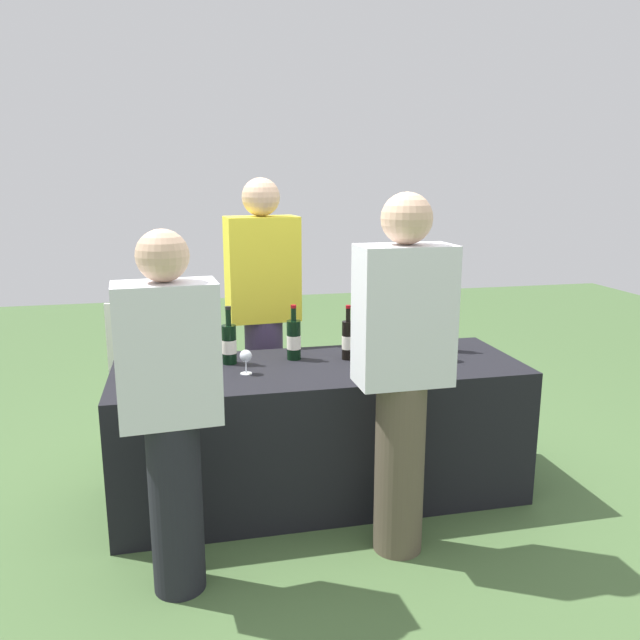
{
  "coord_description": "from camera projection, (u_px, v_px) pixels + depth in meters",
  "views": [
    {
      "loc": [
        -0.7,
        -3.15,
        1.72
      ],
      "look_at": [
        0.0,
        0.0,
        0.99
      ],
      "focal_mm": 35.36,
      "sensor_mm": 36.0,
      "label": 1
    }
  ],
  "objects": [
    {
      "name": "wine_glass_2",
      "position": [
        433.0,
        350.0,
        3.3
      ],
      "size": [
        0.07,
        0.07,
        0.14
      ],
      "color": "silver",
      "rests_on": "tasting_table"
    },
    {
      "name": "guest_1",
      "position": [
        402.0,
        367.0,
        2.81
      ],
      "size": [
        0.42,
        0.24,
        1.66
      ],
      "rotation": [
        0.0,
        0.0,
        0.01
      ],
      "color": "brown",
      "rests_on": "ground_plane"
    },
    {
      "name": "wine_bottle_3",
      "position": [
        398.0,
        336.0,
        3.52
      ],
      "size": [
        0.07,
        0.07,
        0.31
      ],
      "color": "black",
      "rests_on": "tasting_table"
    },
    {
      "name": "wine_glass_1",
      "position": [
        403.0,
        352.0,
        3.25
      ],
      "size": [
        0.07,
        0.07,
        0.14
      ],
      "color": "silver",
      "rests_on": "tasting_table"
    },
    {
      "name": "wine_bottle_0",
      "position": [
        229.0,
        344.0,
        3.38
      ],
      "size": [
        0.08,
        0.08,
        0.31
      ],
      "color": "black",
      "rests_on": "tasting_table"
    },
    {
      "name": "wine_bottle_1",
      "position": [
        294.0,
        339.0,
        3.46
      ],
      "size": [
        0.08,
        0.08,
        0.31
      ],
      "color": "black",
      "rests_on": "tasting_table"
    },
    {
      "name": "tasting_table",
      "position": [
        320.0,
        430.0,
        3.45
      ],
      "size": [
        2.18,
        0.77,
        0.74
      ],
      "primitive_type": "cube",
      "color": "black",
      "rests_on": "ground_plane"
    },
    {
      "name": "wine_glass_3",
      "position": [
        447.0,
        344.0,
        3.43
      ],
      "size": [
        0.07,
        0.07,
        0.13
      ],
      "color": "silver",
      "rests_on": "tasting_table"
    },
    {
      "name": "wine_bottle_4",
      "position": [
        448.0,
        332.0,
        3.63
      ],
      "size": [
        0.07,
        0.07,
        0.31
      ],
      "color": "black",
      "rests_on": "tasting_table"
    },
    {
      "name": "ground_plane",
      "position": [
        320.0,
        492.0,
        3.53
      ],
      "size": [
        12.0,
        12.0,
        0.0
      ],
      "primitive_type": "plane",
      "color": "#476638"
    },
    {
      "name": "server_pouring",
      "position": [
        263.0,
        308.0,
        3.93
      ],
      "size": [
        0.46,
        0.28,
        1.72
      ],
      "rotation": [
        0.0,
        0.0,
        3.23
      ],
      "color": "#3F3351",
      "rests_on": "ground_plane"
    },
    {
      "name": "wine_bottle_2",
      "position": [
        348.0,
        340.0,
        3.47
      ],
      "size": [
        0.07,
        0.07,
        0.3
      ],
      "color": "black",
      "rests_on": "tasting_table"
    },
    {
      "name": "menu_board",
      "position": [
        145.0,
        369.0,
        4.27
      ],
      "size": [
        0.47,
        0.1,
        0.91
      ],
      "primitive_type": "cube",
      "rotation": [
        0.0,
        0.0,
        -0.16
      ],
      "color": "white",
      "rests_on": "ground_plane"
    },
    {
      "name": "guest_0",
      "position": [
        171.0,
        406.0,
        2.53
      ],
      "size": [
        0.42,
        0.25,
        1.53
      ],
      "rotation": [
        0.0,
        0.0,
        0.08
      ],
      "color": "black",
      "rests_on": "ground_plane"
    },
    {
      "name": "wine_glass_0",
      "position": [
        246.0,
        357.0,
        3.2
      ],
      "size": [
        0.06,
        0.06,
        0.13
      ],
      "color": "silver",
      "rests_on": "tasting_table"
    },
    {
      "name": "ice_bucket",
      "position": [
        183.0,
        354.0,
        3.25
      ],
      "size": [
        0.19,
        0.19,
        0.18
      ],
      "primitive_type": "cylinder",
      "color": "silver",
      "rests_on": "tasting_table"
    }
  ]
}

